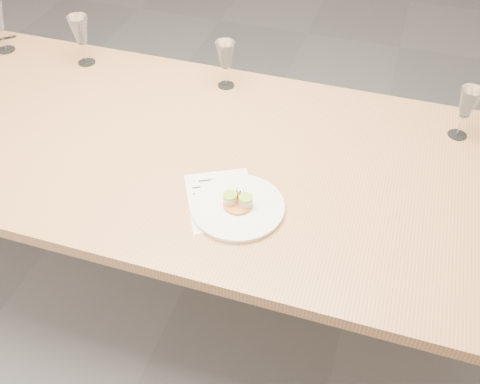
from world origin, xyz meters
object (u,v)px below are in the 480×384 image
(dining_table, at_px, (173,158))
(ballpoint_pen, at_px, (0,39))
(wine_glass_3, at_px, (468,104))
(wine_glass_2, at_px, (225,56))
(dinner_plate, at_px, (238,206))
(recipe_sheet, at_px, (221,199))
(wine_glass_1, at_px, (80,31))

(dining_table, height_order, ballpoint_pen, ballpoint_pen)
(ballpoint_pen, relative_size, wine_glass_3, 0.56)
(dining_table, xyz_separation_m, wine_glass_2, (0.06, 0.38, 0.19))
(dining_table, relative_size, dinner_plate, 8.92)
(recipe_sheet, relative_size, wine_glass_3, 1.73)
(dinner_plate, xyz_separation_m, wine_glass_3, (0.59, 0.55, 0.11))
(recipe_sheet, relative_size, wine_glass_1, 1.60)
(wine_glass_2, bearing_deg, dining_table, -99.10)
(recipe_sheet, bearing_deg, wine_glass_2, 79.66)
(wine_glass_2, bearing_deg, dinner_plate, -68.15)
(wine_glass_3, bearing_deg, wine_glass_2, 176.45)
(recipe_sheet, bearing_deg, wine_glass_1, 115.42)
(dining_table, relative_size, wine_glass_2, 13.48)
(recipe_sheet, xyz_separation_m, wine_glass_1, (-0.77, 0.57, 0.14))
(dinner_plate, bearing_deg, wine_glass_2, 111.85)
(dinner_plate, relative_size, wine_glass_1, 1.38)
(ballpoint_pen, height_order, wine_glass_1, wine_glass_1)
(dinner_plate, height_order, wine_glass_2, wine_glass_2)
(recipe_sheet, distance_m, ballpoint_pen, 1.36)
(recipe_sheet, distance_m, wine_glass_2, 0.62)
(wine_glass_2, bearing_deg, wine_glass_1, -178.97)
(wine_glass_1, relative_size, wine_glass_3, 1.08)
(wine_glass_2, xyz_separation_m, wine_glass_3, (0.83, -0.05, 0.00))
(dinner_plate, distance_m, wine_glass_3, 0.82)
(dinner_plate, relative_size, wine_glass_3, 1.50)
(dining_table, relative_size, recipe_sheet, 7.74)
(dinner_plate, xyz_separation_m, ballpoint_pen, (-1.27, 0.65, -0.01))
(dining_table, relative_size, wine_glass_3, 13.36)
(ballpoint_pen, bearing_deg, wine_glass_3, -47.76)
(recipe_sheet, relative_size, wine_glass_2, 1.74)
(dinner_plate, height_order, wine_glass_1, wine_glass_1)
(ballpoint_pen, distance_m, wine_glass_3, 1.87)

